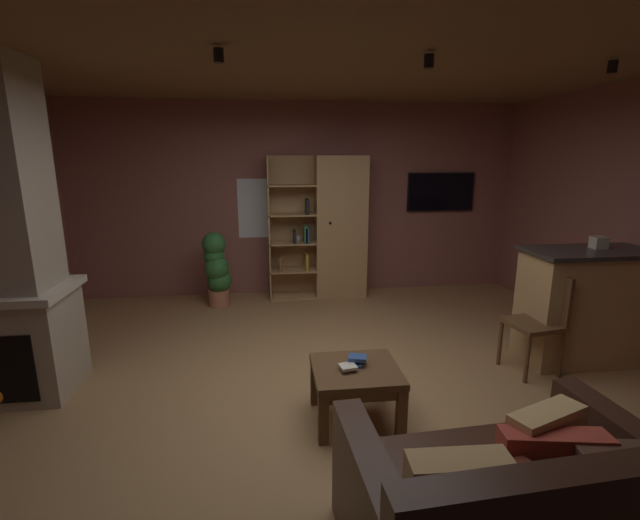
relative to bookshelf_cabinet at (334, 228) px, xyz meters
The scene contains 18 objects.
floor 2.84m from the bookshelf_cabinet, 100.15° to the right, with size 6.24×5.74×0.02m, color #A37A4C.
wall_back 0.66m from the bookshelf_cabinet, 149.82° to the left, with size 6.36×0.06×2.66m, color #8E544C.
ceiling 3.17m from the bookshelf_cabinet, 100.15° to the right, with size 6.24×5.74×0.02m, color brown.
window_pane_back 1.01m from the bookshelf_cabinet, 165.65° to the left, with size 0.75×0.01×0.82m, color white.
bookshelf_cabinet is the anchor object (origin of this frame).
kitchen_bar_counter 3.22m from the bookshelf_cabinet, 46.54° to the right, with size 1.46×0.60×1.10m.
tissue_box 3.14m from the bookshelf_cabinet, 46.55° to the right, with size 0.12×0.12×0.11m, color #BFB299.
leather_couch 4.41m from the bookshelf_cabinet, 87.93° to the right, with size 1.51×1.03×0.84m.
coffee_table 3.13m from the bookshelf_cabinet, 95.72° to the right, with size 0.63×0.58×0.42m.
table_book_0 3.08m from the bookshelf_cabinet, 95.86° to the right, with size 0.12×0.09×0.02m, color #2D4C8C.
table_book_1 3.15m from the bookshelf_cabinet, 96.90° to the right, with size 0.12×0.11×0.02m, color beige.
table_book_2 3.05m from the bookshelf_cabinet, 95.44° to the right, with size 0.13×0.10×0.03m, color #2D4C8C.
dining_chair 2.94m from the bookshelf_cabinet, 58.48° to the right, with size 0.48×0.48×0.92m.
potted_floor_plant 1.67m from the bookshelf_cabinet, behind, with size 0.36×0.34×0.99m.
wall_mounted_tv 1.68m from the bookshelf_cabinet, ahead, with size 0.98×0.06×0.55m.
track_light_spot_1 3.40m from the bookshelf_cabinet, 114.01° to the right, with size 0.07×0.07×0.09m, color black.
track_light_spot_2 3.19m from the bookshelf_cabinet, 84.87° to the right, with size 0.07×0.07×0.09m, color black.
track_light_spot_3 3.58m from the bookshelf_cabinet, 57.99° to the right, with size 0.07×0.07×0.09m, color black.
Camera 1 is at (-0.46, -3.32, 1.94)m, focal length 24.62 mm.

